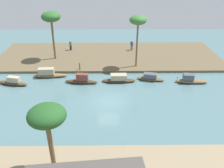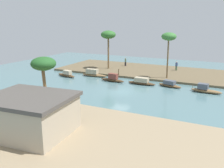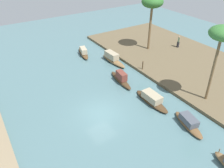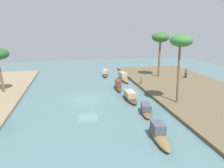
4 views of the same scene
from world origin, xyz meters
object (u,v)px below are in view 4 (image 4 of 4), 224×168
at_px(sampan_downstream_large, 105,73).
at_px(palm_tree_left_near, 181,42).
at_px(mooring_post, 141,81).
at_px(person_on_near_bank, 186,74).
at_px(sampan_with_tall_canopy, 118,86).
at_px(sampan_near_left_bank, 159,134).
at_px(palm_tree_left_far, 160,38).
at_px(sampan_upstream_small, 146,109).
at_px(sampan_with_red_awning, 130,96).
at_px(sampan_open_hull, 123,77).

distance_m(sampan_downstream_large, palm_tree_left_near, 18.82).
bearing_deg(mooring_post, person_on_near_bank, -74.18).
bearing_deg(palm_tree_left_near, sampan_downstream_large, 17.82).
bearing_deg(sampan_downstream_large, sampan_with_tall_canopy, -164.45).
distance_m(sampan_near_left_bank, mooring_post, 15.60).
bearing_deg(mooring_post, palm_tree_left_far, -46.75).
distance_m(sampan_with_tall_canopy, sampan_downstream_large, 9.03).
bearing_deg(sampan_downstream_large, sampan_near_left_bank, -165.94).
distance_m(sampan_with_tall_canopy, palm_tree_left_far, 11.79).
bearing_deg(sampan_near_left_bank, palm_tree_left_far, -18.04).
distance_m(sampan_downstream_large, palm_tree_left_far, 11.62).
bearing_deg(sampan_upstream_small, sampan_near_left_bank, -176.00).
bearing_deg(sampan_with_red_awning, palm_tree_left_far, -39.02).
bearing_deg(mooring_post, sampan_with_tall_canopy, 99.43).
bearing_deg(sampan_with_tall_canopy, sampan_near_left_bank, -174.04).
distance_m(sampan_open_hull, sampan_near_left_bank, 19.46).
xyz_separation_m(person_on_near_bank, palm_tree_left_far, (1.97, 4.13, 5.83)).
height_order(sampan_downstream_large, mooring_post, mooring_post).
xyz_separation_m(sampan_with_tall_canopy, sampan_open_hull, (4.83, -1.99, 0.05)).
height_order(sampan_upstream_small, palm_tree_left_near, palm_tree_left_near).
distance_m(sampan_near_left_bank, sampan_upstream_small, 5.30).
xyz_separation_m(sampan_with_tall_canopy, sampan_with_red_awning, (-4.95, -0.35, -0.04)).
bearing_deg(sampan_open_hull, sampan_near_left_bank, 171.03).
bearing_deg(sampan_downstream_large, person_on_near_bank, -101.08).
relative_size(sampan_with_red_awning, person_on_near_bank, 2.61).
bearing_deg(mooring_post, sampan_downstream_large, 25.63).
relative_size(sampan_upstream_small, mooring_post, 3.57).
bearing_deg(person_on_near_bank, palm_tree_left_far, -67.31).
bearing_deg(sampan_downstream_large, sampan_with_red_awning, -163.80).
distance_m(sampan_upstream_small, palm_tree_left_near, 8.08).
relative_size(sampan_with_tall_canopy, sampan_near_left_bank, 1.03).
bearing_deg(sampan_upstream_small, sampan_with_red_awning, 19.41).
xyz_separation_m(sampan_open_hull, sampan_downstream_large, (4.19, 2.33, -0.10)).
relative_size(sampan_with_red_awning, palm_tree_left_far, 0.60).
xyz_separation_m(sampan_downstream_large, sampan_upstream_small, (-18.31, -1.15, -0.02)).
bearing_deg(palm_tree_left_far, sampan_open_hull, 92.44).
distance_m(sampan_open_hull, mooring_post, 4.56).
bearing_deg(palm_tree_left_far, palm_tree_left_near, 165.09).
distance_m(sampan_upstream_small, mooring_post, 10.33).
bearing_deg(sampan_with_tall_canopy, sampan_with_red_awning, -169.80).
height_order(sampan_open_hull, sampan_near_left_bank, sampan_open_hull).
distance_m(sampan_near_left_bank, sampan_downstream_large, 23.54).
relative_size(sampan_with_red_awning, mooring_post, 4.19).
height_order(person_on_near_bank, mooring_post, person_on_near_bank).
xyz_separation_m(sampan_open_hull, palm_tree_left_near, (-12.56, -3.05, 6.58)).
height_order(sampan_near_left_bank, mooring_post, mooring_post).
relative_size(sampan_with_tall_canopy, person_on_near_bank, 2.59).
distance_m(mooring_post, palm_tree_left_far, 8.90).
height_order(sampan_open_hull, sampan_with_red_awning, sampan_open_hull).
xyz_separation_m(sampan_upstream_small, person_on_near_bank, (12.43, -11.79, 0.68)).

